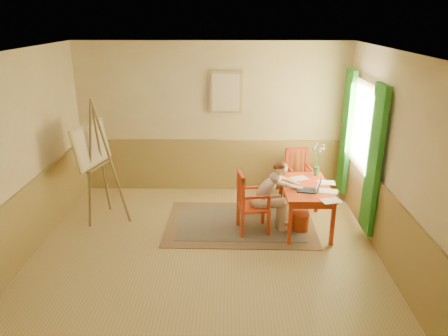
{
  "coord_description": "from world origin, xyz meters",
  "views": [
    {
      "loc": [
        0.36,
        -5.4,
        3.23
      ],
      "look_at": [
        0.25,
        0.55,
        1.05
      ],
      "focal_mm": 33.79,
      "sensor_mm": 36.0,
      "label": 1
    }
  ],
  "objects_px": {
    "easel": "(94,150)",
    "table": "(306,191)",
    "laptop": "(311,188)",
    "figure": "(271,193)",
    "chair_left": "(250,203)",
    "chair_back": "(298,175)"
  },
  "relations": [
    {
      "from": "chair_left",
      "to": "figure",
      "type": "xyz_separation_m",
      "value": [
        0.32,
        0.05,
        0.14
      ]
    },
    {
      "from": "figure",
      "to": "laptop",
      "type": "bearing_deg",
      "value": -10.94
    },
    {
      "from": "table",
      "to": "easel",
      "type": "xyz_separation_m",
      "value": [
        -3.36,
        0.27,
        0.57
      ]
    },
    {
      "from": "chair_left",
      "to": "laptop",
      "type": "bearing_deg",
      "value": -3.8
    },
    {
      "from": "chair_left",
      "to": "laptop",
      "type": "height_order",
      "value": "chair_left"
    },
    {
      "from": "chair_left",
      "to": "laptop",
      "type": "relative_size",
      "value": 2.62
    },
    {
      "from": "chair_left",
      "to": "chair_back",
      "type": "height_order",
      "value": "chair_left"
    },
    {
      "from": "chair_back",
      "to": "laptop",
      "type": "bearing_deg",
      "value": -90.76
    },
    {
      "from": "table",
      "to": "chair_left",
      "type": "relative_size",
      "value": 1.23
    },
    {
      "from": "chair_back",
      "to": "easel",
      "type": "xyz_separation_m",
      "value": [
        -3.4,
        -0.81,
        0.73
      ]
    },
    {
      "from": "table",
      "to": "laptop",
      "type": "bearing_deg",
      "value": -81.79
    },
    {
      "from": "laptop",
      "to": "easel",
      "type": "xyz_separation_m",
      "value": [
        -3.39,
        0.48,
        0.44
      ]
    },
    {
      "from": "figure",
      "to": "easel",
      "type": "bearing_deg",
      "value": 172.56
    },
    {
      "from": "table",
      "to": "easel",
      "type": "relative_size",
      "value": 0.6
    },
    {
      "from": "figure",
      "to": "chair_back",
      "type": "bearing_deg",
      "value": 63.08
    },
    {
      "from": "figure",
      "to": "laptop",
      "type": "distance_m",
      "value": 0.61
    },
    {
      "from": "laptop",
      "to": "figure",
      "type": "bearing_deg",
      "value": 169.06
    },
    {
      "from": "table",
      "to": "easel",
      "type": "bearing_deg",
      "value": 175.37
    },
    {
      "from": "table",
      "to": "laptop",
      "type": "height_order",
      "value": "laptop"
    },
    {
      "from": "easel",
      "to": "table",
      "type": "bearing_deg",
      "value": -4.63
    },
    {
      "from": "table",
      "to": "chair_back",
      "type": "height_order",
      "value": "chair_back"
    },
    {
      "from": "easel",
      "to": "figure",
      "type": "bearing_deg",
      "value": -7.44
    }
  ]
}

